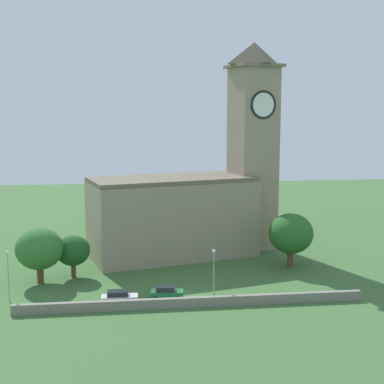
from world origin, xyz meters
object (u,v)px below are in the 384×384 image
object	(u,v)px
church	(195,196)
tree_riverside_west	(39,249)
car_white	(119,297)
tree_by_tower	(73,251)
streetlamp_west_end	(8,267)
tree_riverside_east	(291,234)
streetlamp_west_mid	(214,264)
car_green	(167,292)

from	to	relation	value
church	tree_riverside_west	size ratio (longest dim) A/B	4.48
car_white	tree_by_tower	size ratio (longest dim) A/B	0.74
streetlamp_west_end	tree_riverside_east	xyz separation A→B (m)	(39.69, 10.70, 0.78)
streetlamp_west_mid	car_green	bearing A→B (deg)	-170.95
streetlamp_west_mid	tree_riverside_east	distance (m)	17.76
church	tree_by_tower	distance (m)	23.08
car_green	tree_by_tower	distance (m)	16.99
car_white	car_green	size ratio (longest dim) A/B	1.04
car_green	tree_by_tower	xyz separation A→B (m)	(-12.63, 10.93, 3.05)
car_white	streetlamp_west_mid	bearing A→B (deg)	9.94
car_white	tree_riverside_east	world-z (taller)	tree_riverside_east
tree_by_tower	tree_riverside_east	world-z (taller)	tree_riverside_east
car_white	tree_riverside_west	size ratio (longest dim) A/B	0.58
car_white	car_green	distance (m)	6.12
tree_by_tower	streetlamp_west_end	bearing A→B (deg)	-126.70
church	tree_riverside_east	distance (m)	17.44
car_white	tree_riverside_east	bearing A→B (deg)	27.11
church	tree_by_tower	world-z (taller)	church
car_white	streetlamp_west_end	xyz separation A→B (m)	(-13.70, 2.60, 3.57)
tree_riverside_east	streetlamp_west_end	bearing A→B (deg)	-164.91
streetlamp_west_end	tree_by_tower	world-z (taller)	streetlamp_west_end
streetlamp_west_end	tree_riverside_west	bearing A→B (deg)	69.25
car_green	tree_riverside_west	distance (m)	19.48
tree_riverside_west	tree_riverside_east	world-z (taller)	tree_riverside_east
car_green	streetlamp_west_end	size ratio (longest dim) A/B	0.66
streetlamp_west_mid	tree_by_tower	xyz separation A→B (m)	(-18.85, 9.94, -0.22)
church	streetlamp_west_end	bearing A→B (deg)	-141.48
streetlamp_west_mid	tree_riverside_east	xyz separation A→B (m)	(13.77, 11.16, 1.09)
car_white	streetlamp_west_end	bearing A→B (deg)	169.24
streetlamp_west_end	streetlamp_west_mid	xyz separation A→B (m)	(25.92, -0.46, -0.31)
car_white	tree_riverside_west	distance (m)	15.27
streetlamp_west_mid	tree_riverside_east	world-z (taller)	tree_riverside_east
streetlamp_west_end	tree_riverside_east	bearing A→B (deg)	15.09
streetlamp_west_mid	tree_by_tower	world-z (taller)	tree_by_tower
tree_riverside_west	tree_riverside_east	xyz separation A→B (m)	(36.94, 3.45, 0.32)
church	tree_riverside_west	world-z (taller)	church
streetlamp_west_mid	tree_riverside_east	bearing A→B (deg)	39.03
church	car_green	xyz separation A→B (m)	(-6.57, -22.37, -8.84)
car_green	tree_riverside_west	world-z (taller)	tree_riverside_west
streetlamp_west_mid	church	bearing A→B (deg)	89.06
streetlamp_west_end	tree_riverside_east	distance (m)	41.12
car_white	streetlamp_west_mid	distance (m)	12.83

